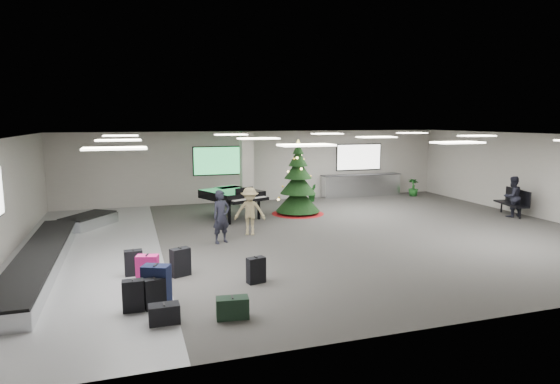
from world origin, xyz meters
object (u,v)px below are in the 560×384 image
object	(u,v)px
baggage_carousel	(52,250)
service_counter	(361,185)
pink_suitcase	(148,271)
traveler_b	(250,211)
bench	(513,201)
traveler_bench	(512,197)
traveler_a	(221,217)
grand_piano	(233,195)
christmas_tree	(298,189)
potted_plant_right	(413,187)
potted_plant_left	(312,193)

from	to	relation	value
baggage_carousel	service_counter	xyz separation A→B (m)	(12.84, 6.73, 0.33)
service_counter	pink_suitcase	world-z (taller)	service_counter
traveler_b	bench	bearing A→B (deg)	17.88
traveler_bench	service_counter	bearing A→B (deg)	-63.45
traveler_a	traveler_b	distance (m)	1.30
bench	traveler_bench	xyz separation A→B (m)	(-0.26, -0.19, 0.20)
bench	traveler_a	distance (m)	11.66
service_counter	pink_suitcase	size ratio (longest dim) A/B	5.34
grand_piano	christmas_tree	bearing A→B (deg)	-20.58
christmas_tree	potted_plant_right	distance (m)	7.32
baggage_carousel	potted_plant_right	world-z (taller)	potted_plant_right
pink_suitcase	traveler_bench	size ratio (longest dim) A/B	0.48
grand_piano	potted_plant_right	size ratio (longest dim) A/B	3.11
service_counter	bench	world-z (taller)	service_counter
traveler_b	potted_plant_right	xyz separation A→B (m)	(9.57, 5.15, -0.34)
baggage_carousel	traveler_bench	xyz separation A→B (m)	(16.03, 0.49, 0.57)
baggage_carousel	potted_plant_right	bearing A→B (deg)	21.29
baggage_carousel	traveler_b	bearing A→B (deg)	8.12
bench	potted_plant_left	size ratio (longest dim) A/B	2.17
baggage_carousel	service_counter	distance (m)	14.50
service_counter	bench	size ratio (longest dim) A/B	2.35
grand_piano	baggage_carousel	bearing A→B (deg)	-172.49
grand_piano	bench	bearing A→B (deg)	-38.09
grand_piano	traveler_a	distance (m)	3.54
baggage_carousel	bench	xyz separation A→B (m)	(16.30, 0.69, 0.37)
service_counter	potted_plant_left	size ratio (longest dim) A/B	5.09
grand_piano	service_counter	bearing A→B (deg)	1.40
traveler_a	traveler_bench	bearing A→B (deg)	-21.34
bench	traveler_b	distance (m)	10.57
traveler_b	potted_plant_right	size ratio (longest dim) A/B	1.78
grand_piano	potted_plant_left	size ratio (longest dim) A/B	3.39
service_counter	potted_plant_left	world-z (taller)	service_counter
christmas_tree	traveler_b	size ratio (longest dim) A/B	1.91
grand_piano	traveler_b	bearing A→B (deg)	-113.74
traveler_b	pink_suitcase	bearing A→B (deg)	-111.21
service_counter	traveler_b	size ratio (longest dim) A/B	2.61
potted_plant_left	potted_plant_right	size ratio (longest dim) A/B	0.92
bench	potted_plant_left	world-z (taller)	bench
baggage_carousel	potted_plant_right	xyz separation A→B (m)	(15.30, 5.96, 0.22)
baggage_carousel	traveler_b	world-z (taller)	traveler_b
service_counter	potted_plant_left	distance (m)	2.91
bench	baggage_carousel	bearing A→B (deg)	-163.55
traveler_b	grand_piano	bearing A→B (deg)	108.29
service_counter	grand_piano	size ratio (longest dim) A/B	1.50
traveler_bench	potted_plant_left	size ratio (longest dim) A/B	1.97
baggage_carousel	traveler_bench	size ratio (longest dim) A/B	6.18
christmas_tree	potted_plant_left	size ratio (longest dim) A/B	3.73
service_counter	potted_plant_right	bearing A→B (deg)	-17.40
christmas_tree	bench	world-z (taller)	christmas_tree
service_counter	grand_piano	distance (m)	7.83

